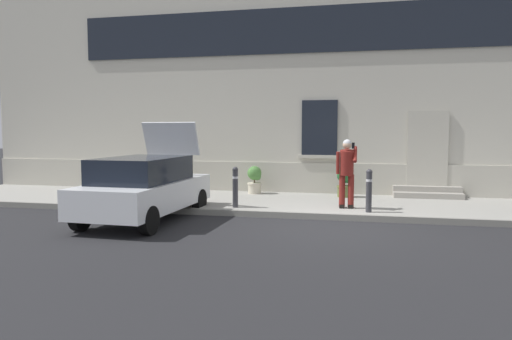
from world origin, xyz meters
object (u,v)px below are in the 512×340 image
Objects in this scene: bollard_near_person at (369,189)px; hatchback_car_white at (145,187)px; planter_terracotta at (169,178)px; planter_olive at (345,182)px; planter_cream at (255,179)px; person_on_phone at (347,169)px; bollard_far_left at (235,186)px.

hatchback_car_white is at bearing -164.53° from bollard_near_person.
planter_olive is at bearing 0.06° from planter_terracotta.
planter_cream is 1.00× the size of planter_olive.
bollard_near_person is (5.13, 1.42, -0.09)m from hatchback_car_white.
bollard_near_person reaches higher than planter_olive.
bollard_near_person is at bearing -22.11° from planter_terracotta.
person_on_phone is at bearing 22.03° from hatchback_car_white.
planter_olive is at bearing -4.09° from planter_cream.
bollard_far_left reaches higher than planter_cream.
bollard_near_person is 0.82m from person_on_phone.
person_on_phone reaches higher than bollard_near_person.
planter_cream is (2.77, 0.20, 0.00)m from planter_terracotta.
bollard_far_left is 1.22× the size of planter_cream.
person_on_phone is 2.03× the size of planter_cream.
planter_cream is at bearing 175.91° from planter_olive.
planter_cream is at bearing 141.52° from bollard_near_person.
hatchback_car_white is 4.48m from planter_cream.
person_on_phone is at bearing 8.91° from bollard_far_left.
bollard_near_person is 2.60m from planter_olive.
hatchback_car_white is at bearing -75.00° from planter_terracotta.
person_on_phone is at bearing 141.29° from bollard_near_person.
planter_olive is (2.77, -0.20, 0.00)m from planter_cream.
planter_cream is at bearing 67.52° from hatchback_car_white.
bollard_far_left is 3.81m from planter_terracotta.
planter_terracotta is (-6.19, 2.51, -0.11)m from bollard_near_person.
bollard_near_person is 3.32m from bollard_far_left.
person_on_phone is 2.03× the size of planter_terracotta.
planter_olive is at bearing 41.34° from hatchback_car_white.
bollard_far_left reaches higher than planter_terracotta.
person_on_phone reaches higher than planter_olive.
hatchback_car_white reaches higher than planter_cream.
hatchback_car_white reaches higher than bollard_near_person.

